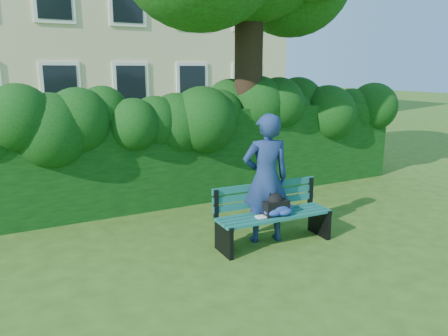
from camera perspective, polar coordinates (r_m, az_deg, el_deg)
ground at (r=7.07m, az=2.31°, el=-8.50°), size 80.00×80.00×0.00m
hedge at (r=8.71m, az=-4.95°, el=1.75°), size 10.00×1.00×1.80m
park_bench at (r=6.56m, az=6.49°, el=-5.67°), size 1.79×0.63×0.89m
man_reading at (r=6.52m, az=5.49°, el=-1.40°), size 0.81×0.63×1.95m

